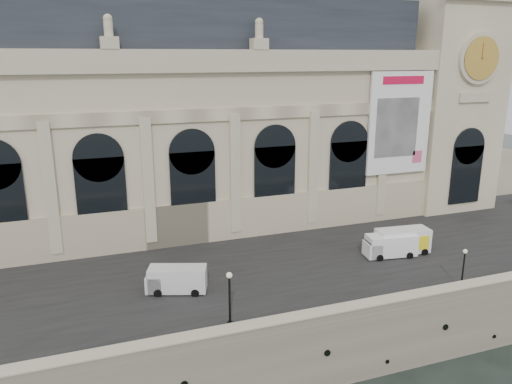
# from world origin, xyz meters

# --- Properties ---
(quay) EXTENTS (160.00, 70.00, 6.00)m
(quay) POSITION_xyz_m (0.00, 35.00, 3.00)
(quay) COLOR gray
(quay) RESTS_ON ground
(street) EXTENTS (160.00, 24.00, 0.06)m
(street) POSITION_xyz_m (0.00, 14.00, 6.03)
(street) COLOR #2D2D2D
(street) RESTS_ON quay
(parapet) EXTENTS (160.00, 1.40, 1.21)m
(parapet) POSITION_xyz_m (0.00, 0.60, 6.62)
(parapet) COLOR gray
(parapet) RESTS_ON quay
(museum) EXTENTS (69.00, 18.70, 29.10)m
(museum) POSITION_xyz_m (-5.98, 30.86, 19.72)
(museum) COLOR beige
(museum) RESTS_ON quay
(clock_pavilion) EXTENTS (13.00, 14.72, 36.70)m
(clock_pavilion) POSITION_xyz_m (34.00, 27.93, 23.42)
(clock_pavilion) COLOR beige
(clock_pavilion) RESTS_ON quay
(van_b) EXTENTS (5.90, 3.78, 2.46)m
(van_b) POSITION_xyz_m (-8.62, 10.46, 7.26)
(van_b) COLOR silver
(van_b) RESTS_ON quay
(van_c) EXTENTS (5.89, 2.96, 2.51)m
(van_c) POSITION_xyz_m (15.04, 10.93, 7.28)
(van_c) COLOR white
(van_c) RESTS_ON quay
(box_truck) EXTENTS (7.29, 3.14, 2.86)m
(box_truck) POSITION_xyz_m (16.66, 11.23, 7.44)
(box_truck) COLOR white
(box_truck) RESTS_ON quay
(lamp_left) EXTENTS (0.49, 0.49, 4.82)m
(lamp_left) POSITION_xyz_m (-5.53, 2.73, 8.40)
(lamp_left) COLOR black
(lamp_left) RESTS_ON quay
(lamp_right) EXTENTS (0.41, 0.41, 4.03)m
(lamp_right) POSITION_xyz_m (17.08, 1.87, 8.00)
(lamp_right) COLOR black
(lamp_right) RESTS_ON quay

